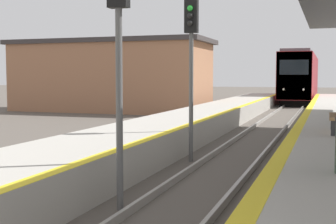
# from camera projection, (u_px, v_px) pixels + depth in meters

# --- Properties ---
(train) EXTENTS (2.63, 18.66, 4.48)m
(train) POSITION_uv_depth(u_px,v_px,m) (301.00, 77.00, 43.64)
(train) COLOR black
(train) RESTS_ON ground
(signal_near) EXTENTS (0.36, 0.31, 4.47)m
(signal_near) POSITION_uv_depth(u_px,v_px,m) (118.00, 34.00, 8.11)
(signal_near) COLOR #595959
(signal_near) RESTS_ON ground
(signal_mid) EXTENTS (0.36, 0.31, 4.47)m
(signal_mid) POSITION_uv_depth(u_px,v_px,m) (191.00, 49.00, 12.85)
(signal_mid) COLOR #595959
(signal_mid) RESTS_ON ground
(station_building) EXTENTS (13.72, 5.52, 4.81)m
(station_building) POSITION_uv_depth(u_px,v_px,m) (111.00, 76.00, 31.97)
(station_building) COLOR #9E6B4C
(station_building) RESTS_ON ground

